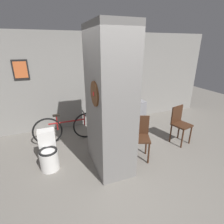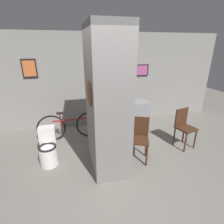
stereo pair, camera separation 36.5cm
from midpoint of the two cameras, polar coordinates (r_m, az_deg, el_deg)
ground_plane at (r=3.35m, az=5.15°, el=-21.55°), size 14.00×14.00×0.00m
wall_back at (r=5.10m, az=-4.49°, el=10.18°), size 8.00×0.09×2.60m
pillar_center at (r=3.12m, az=1.67°, el=3.03°), size 0.67×1.08×2.60m
counter_shelf at (r=4.60m, az=6.94°, el=-2.27°), size 1.13×0.44×0.90m
toilet at (r=3.73m, az=-17.48°, el=-11.58°), size 0.35×0.51×0.73m
chair_near_pillar at (r=3.66m, az=11.72°, el=-7.96°), size 0.49×0.49×0.91m
chair_by_doorway at (r=4.44m, az=24.66°, el=-4.17°), size 0.46×0.46×0.91m
bicycle at (r=4.49m, az=-10.97°, el=-4.47°), size 1.63×0.42×0.74m
bottle_tall at (r=4.32m, az=5.33°, el=4.32°), size 0.07×0.07×0.33m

